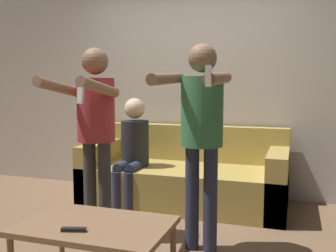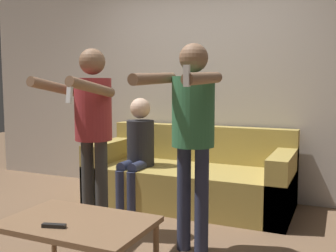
# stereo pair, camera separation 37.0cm
# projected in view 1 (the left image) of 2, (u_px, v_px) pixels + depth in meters

# --- Properties ---
(ground_plane) EXTENTS (14.00, 14.00, 0.00)m
(ground_plane) POSITION_uv_depth(u_px,v_px,m) (147.00, 242.00, 3.28)
(ground_plane) COLOR brown
(wall_back) EXTENTS (6.40, 0.06, 2.70)m
(wall_back) POSITION_uv_depth(u_px,v_px,m) (196.00, 81.00, 4.68)
(wall_back) COLOR beige
(wall_back) RESTS_ON ground_plane
(couch) EXTENTS (2.18, 0.94, 0.83)m
(couch) POSITION_uv_depth(u_px,v_px,m) (185.00, 178.00, 4.33)
(couch) COLOR #AD9347
(couch) RESTS_ON ground_plane
(person_standing_left) EXTENTS (0.44, 0.73, 1.61)m
(person_standing_left) POSITION_uv_depth(u_px,v_px,m) (95.00, 120.00, 3.30)
(person_standing_left) COLOR #383838
(person_standing_left) RESTS_ON ground_plane
(person_standing_right) EXTENTS (0.45, 0.80, 1.62)m
(person_standing_right) POSITION_uv_depth(u_px,v_px,m) (201.00, 122.00, 3.00)
(person_standing_right) COLOR #282D47
(person_standing_right) RESTS_ON ground_plane
(person_seated) EXTENTS (0.30, 0.53, 1.16)m
(person_seated) POSITION_uv_depth(u_px,v_px,m) (133.00, 147.00, 4.23)
(person_seated) COLOR #282D47
(person_seated) RESTS_ON ground_plane
(coffee_table) EXTENTS (0.95, 0.62, 0.43)m
(coffee_table) POSITION_uv_depth(u_px,v_px,m) (95.00, 230.00, 2.50)
(coffee_table) COLOR #846042
(coffee_table) RESTS_ON ground_plane
(remote_on_table) EXTENTS (0.15, 0.08, 0.02)m
(remote_on_table) POSITION_uv_depth(u_px,v_px,m) (74.00, 230.00, 2.36)
(remote_on_table) COLOR black
(remote_on_table) RESTS_ON coffee_table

